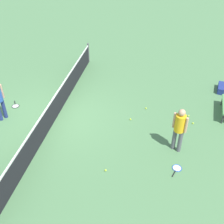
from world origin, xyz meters
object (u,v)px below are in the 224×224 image
(tennis_ball_baseline, at_px, (130,119))
(tennis_racket_near_player, at_px, (177,169))
(player_near_side, at_px, (179,127))
(tennis_ball_midcourt, at_px, (146,108))
(tennis_ball_near_player, at_px, (189,116))
(equipment_bag, at_px, (221,88))
(tennis_racket_far_player, at_px, (15,106))
(tennis_ball_by_net, at_px, (106,170))
(tennis_ball_stray_left, at_px, (193,123))

(tennis_ball_baseline, bearing_deg, tennis_racket_near_player, -141.45)
(player_near_side, bearing_deg, tennis_racket_near_player, -176.98)
(player_near_side, bearing_deg, tennis_ball_midcourt, 28.84)
(tennis_racket_near_player, distance_m, tennis_ball_midcourt, 3.40)
(tennis_racket_near_player, xyz_separation_m, tennis_ball_near_player, (2.95, -0.46, 0.02))
(equipment_bag, bearing_deg, tennis_ball_baseline, 128.51)
(tennis_racket_near_player, distance_m, tennis_racket_far_player, 7.13)
(tennis_racket_far_player, xyz_separation_m, equipment_bag, (2.97, -8.72, 0.13))
(tennis_racket_near_player, height_order, tennis_ball_midcourt, tennis_ball_midcourt)
(tennis_ball_near_player, bearing_deg, tennis_racket_far_player, 94.99)
(tennis_racket_near_player, xyz_separation_m, tennis_ball_baseline, (2.27, 1.81, 0.02))
(player_near_side, distance_m, equipment_bag, 4.89)
(tennis_ball_by_net, distance_m, tennis_ball_midcourt, 3.79)
(tennis_racket_near_player, bearing_deg, tennis_ball_baseline, 38.55)
(tennis_ball_by_net, xyz_separation_m, equipment_bag, (5.80, -4.20, 0.11))
(tennis_ball_near_player, relative_size, tennis_ball_stray_left, 1.00)
(tennis_racket_near_player, height_order, tennis_ball_baseline, tennis_ball_baseline)
(tennis_ball_midcourt, relative_size, tennis_ball_baseline, 1.00)
(tennis_racket_far_player, height_order, tennis_ball_by_net, tennis_ball_by_net)
(tennis_racket_far_player, height_order, tennis_ball_midcourt, tennis_ball_midcourt)
(tennis_ball_baseline, distance_m, tennis_ball_stray_left, 2.43)
(tennis_racket_far_player, relative_size, equipment_bag, 0.70)
(tennis_racket_far_player, distance_m, equipment_bag, 9.21)
(tennis_racket_near_player, distance_m, tennis_ball_baseline, 2.91)
(tennis_racket_near_player, distance_m, tennis_ball_near_player, 2.98)
(tennis_racket_near_player, relative_size, tennis_ball_baseline, 9.18)
(player_near_side, bearing_deg, tennis_ball_stray_left, -22.77)
(tennis_ball_by_net, bearing_deg, tennis_ball_stray_left, -43.42)
(tennis_ball_near_player, xyz_separation_m, tennis_ball_midcourt, (0.20, 1.74, 0.00))
(tennis_ball_baseline, xyz_separation_m, equipment_bag, (3.01, -3.78, 0.11))
(tennis_ball_midcourt, xyz_separation_m, equipment_bag, (2.14, -3.25, 0.11))
(tennis_ball_baseline, bearing_deg, tennis_ball_by_net, 171.47)
(player_near_side, height_order, tennis_racket_far_player, player_near_side)
(tennis_ball_by_net, relative_size, tennis_ball_midcourt, 1.00)
(tennis_ball_midcourt, distance_m, tennis_ball_stray_left, 2.00)
(tennis_racket_far_player, height_order, equipment_bag, equipment_bag)
(tennis_racket_far_player, bearing_deg, tennis_ball_near_player, -85.01)
(tennis_ball_stray_left, bearing_deg, tennis_ball_baseline, 94.96)
(tennis_ball_by_net, height_order, tennis_ball_midcourt, same)
(tennis_racket_far_player, relative_size, tennis_ball_midcourt, 8.86)
(tennis_ball_midcourt, height_order, equipment_bag, equipment_bag)
(tennis_ball_baseline, bearing_deg, tennis_ball_stray_left, -85.04)
(tennis_ball_by_net, xyz_separation_m, tennis_ball_baseline, (2.79, -0.42, 0.00))
(tennis_ball_stray_left, xyz_separation_m, equipment_bag, (2.80, -1.36, 0.11))
(tennis_ball_by_net, bearing_deg, equipment_bag, -35.90)
(tennis_ball_near_player, distance_m, equipment_bag, 2.79)
(tennis_ball_near_player, distance_m, tennis_ball_midcourt, 1.75)
(player_near_side, xyz_separation_m, tennis_ball_near_player, (2.03, -0.51, -0.98))
(tennis_racket_near_player, relative_size, equipment_bag, 0.73)
(tennis_ball_stray_left, distance_m, equipment_bag, 3.11)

